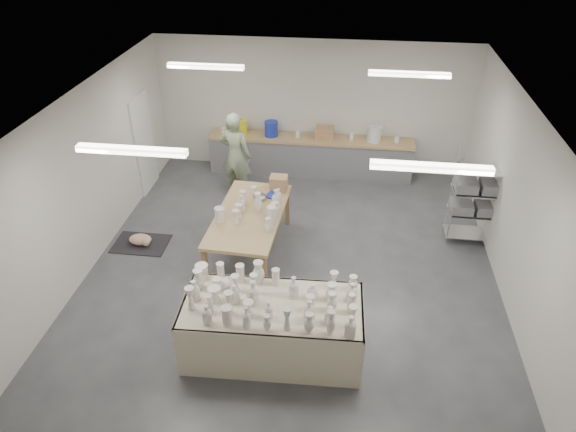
# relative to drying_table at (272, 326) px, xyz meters

# --- Properties ---
(room) EXTENTS (8.00, 8.02, 3.00)m
(room) POSITION_rel_drying_table_xyz_m (-0.06, 1.88, 1.58)
(room) COLOR #424449
(room) RESTS_ON ground
(back_counter) EXTENTS (4.60, 0.60, 1.24)m
(back_counter) POSITION_rel_drying_table_xyz_m (0.04, 5.48, 0.01)
(back_counter) COLOR #AA7E52
(back_counter) RESTS_ON ground
(wire_shelf) EXTENTS (0.88, 0.48, 1.80)m
(wire_shelf) POSITION_rel_drying_table_xyz_m (3.25, 3.20, 0.44)
(wire_shelf) COLOR silver
(wire_shelf) RESTS_ON ground
(drying_table) EXTENTS (2.52, 1.26, 1.25)m
(drying_table) POSITION_rel_drying_table_xyz_m (0.00, 0.00, 0.00)
(drying_table) COLOR olive
(drying_table) RESTS_ON ground
(work_table) EXTENTS (1.24, 2.31, 1.22)m
(work_table) POSITION_rel_drying_table_xyz_m (-0.68, 2.36, 0.37)
(work_table) COLOR #AA7E52
(work_table) RESTS_ON ground
(rug) EXTENTS (1.00, 0.70, 0.02)m
(rug) POSITION_rel_drying_table_xyz_m (-2.85, 2.27, -0.47)
(rug) COLOR black
(rug) RESTS_ON ground
(cat) EXTENTS (0.46, 0.35, 0.18)m
(cat) POSITION_rel_drying_table_xyz_m (-2.83, 2.25, -0.37)
(cat) COLOR white
(cat) RESTS_ON rug
(potter) EXTENTS (0.78, 0.61, 1.88)m
(potter) POSITION_rel_drying_table_xyz_m (-1.42, 4.32, 0.46)
(potter) COLOR #8FA07C
(potter) RESTS_ON ground
(red_stool) EXTENTS (0.36, 0.36, 0.29)m
(red_stool) POSITION_rel_drying_table_xyz_m (-1.42, 4.59, -0.22)
(red_stool) COLOR red
(red_stool) RESTS_ON ground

